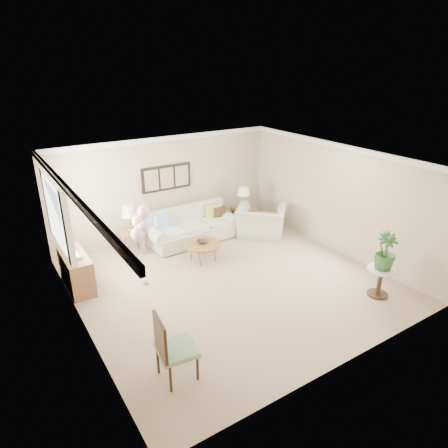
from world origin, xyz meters
name	(u,v)px	position (x,y,z in m)	size (l,w,h in m)	color
ground_plane	(230,281)	(0.00, 0.00, 0.00)	(6.00, 6.00, 0.00)	tan
room_shell	(224,209)	(-0.11, 0.09, 1.63)	(6.04, 6.04, 2.60)	beige
wall_art_triptych	(167,178)	(0.00, 2.96, 1.55)	(1.35, 0.06, 0.65)	black
sofa	(192,228)	(0.29, 2.24, 0.35)	(2.44, 0.98, 0.89)	beige
end_table_left	(131,235)	(-1.27, 2.35, 0.50)	(0.55, 0.50, 0.60)	brown
end_table_right	(243,210)	(1.92, 2.26, 0.49)	(0.54, 0.49, 0.59)	brown
lamp_left	(129,212)	(-1.27, 2.35, 1.08)	(0.36, 0.36, 0.63)	gray
lamp_right	(244,192)	(1.92, 2.26, 1.04)	(0.33, 0.33, 0.58)	gray
coffee_table	(203,245)	(-0.02, 1.14, 0.40)	(0.86, 0.86, 0.43)	brown
decor_bowl	(202,242)	(-0.01, 1.17, 0.46)	(0.26, 0.26, 0.06)	#2D261F
armchair	(261,221)	(2.01, 1.58, 0.40)	(1.22, 1.06, 0.79)	beige
side_table	(381,275)	(2.18, -2.02, 0.45)	(0.55, 0.55, 0.59)	silver
potted_plant	(385,251)	(2.19, -2.03, 0.96)	(0.41, 0.41, 0.74)	#204F1E
accent_chair	(171,347)	(-2.24, -1.86, 0.57)	(0.60, 0.60, 1.10)	gray
credenza	(76,271)	(-2.76, 1.50, 0.37)	(0.46, 1.20, 0.74)	brown
vase_white	(77,255)	(-2.74, 1.27, 0.82)	(0.16, 0.16, 0.17)	white
vase_sage	(71,245)	(-2.74, 1.79, 0.83)	(0.17, 0.17, 0.18)	silver
balloon_cluster	(140,224)	(-1.56, 0.85, 1.36)	(0.46, 0.38, 1.71)	gray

